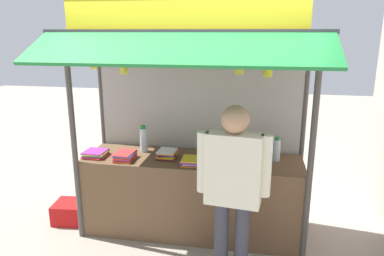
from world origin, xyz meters
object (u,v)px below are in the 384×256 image
(water_bottle_right, at_px, (277,150))
(banana_bunch_rightmost, at_px, (239,67))
(magazine_stack_far_left, at_px, (125,156))
(vendor_person, at_px, (233,181))
(magazine_stack_rear_center, at_px, (167,154))
(plastic_crate, at_px, (70,212))
(water_bottle_back_left, at_px, (245,148))
(water_bottle_center, at_px, (144,139))
(banana_bunch_inner_left, at_px, (268,68))
(magazine_stack_front_left, at_px, (96,154))
(banana_bunch_leftmost, at_px, (94,62))
(magazine_stack_mid_left, at_px, (193,161))
(banana_bunch_inner_right, at_px, (124,66))

(water_bottle_right, relative_size, banana_bunch_rightmost, 0.99)
(magazine_stack_far_left, relative_size, vendor_person, 0.17)
(magazine_stack_rear_center, bearing_deg, vendor_person, -45.73)
(magazine_stack_far_left, relative_size, plastic_crate, 0.83)
(water_bottle_back_left, xyz_separation_m, vendor_person, (-0.06, -0.84, -0.03))
(water_bottle_center, bearing_deg, vendor_person, -41.09)
(water_bottle_right, xyz_separation_m, banana_bunch_inner_left, (-0.15, -0.55, 0.93))
(water_bottle_right, height_order, magazine_stack_front_left, water_bottle_right)
(banana_bunch_inner_left, bearing_deg, vendor_person, -124.08)
(vendor_person, bearing_deg, magazine_stack_rear_center, -38.89)
(banana_bunch_rightmost, height_order, plastic_crate, banana_bunch_rightmost)
(banana_bunch_inner_left, bearing_deg, banana_bunch_leftmost, -179.92)
(water_bottle_right, distance_m, magazine_stack_far_left, 1.65)
(magazine_stack_front_left, height_order, plastic_crate, magazine_stack_front_left)
(magazine_stack_mid_left, height_order, banana_bunch_leftmost, banana_bunch_leftmost)
(water_bottle_right, relative_size, banana_bunch_inner_right, 0.94)
(magazine_stack_mid_left, xyz_separation_m, banana_bunch_inner_left, (0.73, -0.29, 1.02))
(banana_bunch_inner_right, xyz_separation_m, banana_bunch_inner_left, (1.33, 0.00, 0.00))
(water_bottle_center, height_order, magazine_stack_mid_left, water_bottle_center)
(magazine_stack_rear_center, height_order, plastic_crate, magazine_stack_rear_center)
(water_bottle_right, bearing_deg, banana_bunch_rightmost, -126.02)
(magazine_stack_rear_center, relative_size, banana_bunch_inner_right, 0.91)
(banana_bunch_rightmost, bearing_deg, banana_bunch_inner_left, 0.23)
(water_bottle_center, distance_m, magazine_stack_mid_left, 0.71)
(water_bottle_back_left, distance_m, plastic_crate, 2.26)
(banana_bunch_rightmost, distance_m, banana_bunch_inner_left, 0.25)
(banana_bunch_leftmost, bearing_deg, magazine_stack_front_left, 122.45)
(magazine_stack_front_left, height_order, magazine_stack_mid_left, magazine_stack_front_left)
(water_bottle_back_left, relative_size, magazine_stack_front_left, 1.14)
(water_bottle_back_left, bearing_deg, magazine_stack_mid_left, -161.92)
(water_bottle_right, xyz_separation_m, magazine_stack_far_left, (-1.63, -0.27, -0.08))
(magazine_stack_rear_center, distance_m, vendor_person, 1.13)
(magazine_stack_front_left, relative_size, banana_bunch_inner_right, 0.97)
(banana_bunch_leftmost, bearing_deg, magazine_stack_rear_center, 35.92)
(magazine_stack_far_left, relative_size, banana_bunch_inner_left, 1.03)
(vendor_person, bearing_deg, water_bottle_right, -106.62)
(magazine_stack_rear_center, xyz_separation_m, banana_bunch_inner_left, (1.04, -0.43, 1.01))
(water_bottle_right, bearing_deg, banana_bunch_inner_right, -159.53)
(water_bottle_back_left, distance_m, banana_bunch_inner_left, 1.04)
(magazine_stack_far_left, height_order, banana_bunch_inner_left, banana_bunch_inner_left)
(magazine_stack_mid_left, xyz_separation_m, plastic_crate, (-1.54, 0.09, -0.79))
(water_bottle_center, bearing_deg, banana_bunch_leftmost, -114.59)
(water_bottle_back_left, height_order, banana_bunch_rightmost, banana_bunch_rightmost)
(magazine_stack_front_left, distance_m, banana_bunch_inner_right, 1.18)
(magazine_stack_mid_left, relative_size, banana_bunch_leftmost, 1.12)
(banana_bunch_inner_left, bearing_deg, magazine_stack_front_left, 170.14)
(water_bottle_center, bearing_deg, banana_bunch_inner_left, -23.51)
(banana_bunch_inner_right, xyz_separation_m, plastic_crate, (-0.93, 0.38, -1.81))
(vendor_person, bearing_deg, banana_bunch_rightmost, -83.15)
(magazine_stack_rear_center, relative_size, plastic_crate, 0.75)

